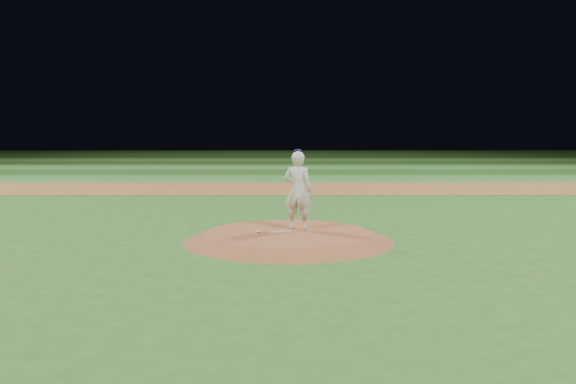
{
  "coord_description": "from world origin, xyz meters",
  "views": [
    {
      "loc": [
        -0.13,
        -16.58,
        3.05
      ],
      "look_at": [
        0.0,
        2.0,
        1.1
      ],
      "focal_mm": 40.0,
      "sensor_mm": 36.0,
      "label": 1
    }
  ],
  "objects": [
    {
      "name": "outfield_stripe_4",
      "position": [
        0.0,
        39.5,
        0.01
      ],
      "size": [
        70.0,
        5.0,
        0.02
      ],
      "primitive_type": "cube",
      "color": "#386625",
      "rests_on": "ground"
    },
    {
      "name": "pitching_rubber",
      "position": [
        -0.2,
        -0.0,
        0.26
      ],
      "size": [
        0.55,
        0.3,
        0.03
      ],
      "primitive_type": "cube",
      "rotation": [
        0.0,
        0.0,
        0.32
      ],
      "color": "silver",
      "rests_on": "pitchers_mound"
    },
    {
      "name": "pitchers_mound",
      "position": [
        0.0,
        0.0,
        0.12
      ],
      "size": [
        5.5,
        5.5,
        0.25
      ],
      "primitive_type": "cone",
      "color": "brown",
      "rests_on": "ground"
    },
    {
      "name": "outfield_stripe_3",
      "position": [
        0.0,
        34.5,
        0.01
      ],
      "size": [
        70.0,
        5.0,
        0.02
      ],
      "primitive_type": "cube",
      "color": "#1B4516",
      "rests_on": "ground"
    },
    {
      "name": "infield_dirt_band",
      "position": [
        0.0,
        14.0,
        0.01
      ],
      "size": [
        70.0,
        6.0,
        0.02
      ],
      "primitive_type": "cube",
      "color": "brown",
      "rests_on": "ground"
    },
    {
      "name": "rosin_bag",
      "position": [
        -0.79,
        -0.05,
        0.28
      ],
      "size": [
        0.11,
        0.11,
        0.06
      ],
      "primitive_type": "ellipsoid",
      "color": "silver",
      "rests_on": "pitchers_mound"
    },
    {
      "name": "ground",
      "position": [
        0.0,
        0.0,
        0.0
      ],
      "size": [
        120.0,
        120.0,
        0.0
      ],
      "primitive_type": "plane",
      "color": "#275A1D",
      "rests_on": "ground"
    },
    {
      "name": "pitcher_on_mound",
      "position": [
        0.25,
        0.46,
        1.31
      ],
      "size": [
        0.88,
        0.7,
        2.17
      ],
      "color": "silver",
      "rests_on": "pitchers_mound"
    },
    {
      "name": "outfield_stripe_5",
      "position": [
        0.0,
        44.5,
        0.01
      ],
      "size": [
        70.0,
        5.0,
        0.02
      ],
      "primitive_type": "cube",
      "color": "#1A4114",
      "rests_on": "ground"
    },
    {
      "name": "outfield_stripe_2",
      "position": [
        0.0,
        29.5,
        0.01
      ],
      "size": [
        70.0,
        5.0,
        0.02
      ],
      "primitive_type": "cube",
      "color": "#387C2D",
      "rests_on": "ground"
    },
    {
      "name": "outfield_stripe_0",
      "position": [
        0.0,
        19.5,
        0.01
      ],
      "size": [
        70.0,
        5.0,
        0.02
      ],
      "primitive_type": "cube",
      "color": "#2E6E28",
      "rests_on": "ground"
    },
    {
      "name": "outfield_stripe_1",
      "position": [
        0.0,
        24.5,
        0.01
      ],
      "size": [
        70.0,
        5.0,
        0.02
      ],
      "primitive_type": "cube",
      "color": "#1E4B18",
      "rests_on": "ground"
    }
  ]
}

